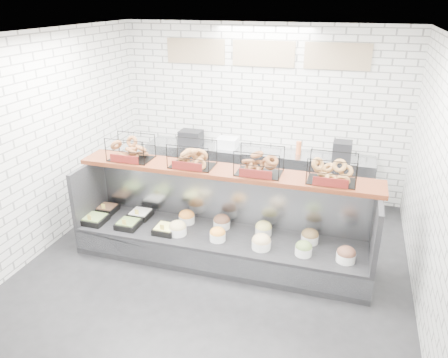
% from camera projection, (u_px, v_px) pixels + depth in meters
% --- Properties ---
extents(ground, '(5.50, 5.50, 0.00)m').
position_uv_depth(ground, '(214.00, 271.00, 5.82)').
color(ground, black).
rests_on(ground, ground).
extents(room_shell, '(5.02, 5.51, 3.01)m').
position_uv_depth(room_shell, '(227.00, 109.00, 5.55)').
color(room_shell, silver).
rests_on(room_shell, ground).
extents(display_case, '(4.00, 0.90, 1.20)m').
position_uv_depth(display_case, '(221.00, 237.00, 6.00)').
color(display_case, black).
rests_on(display_case, ground).
extents(bagel_shelf, '(4.10, 0.50, 0.40)m').
position_uv_depth(bagel_shelf, '(225.00, 161.00, 5.75)').
color(bagel_shelf, '#4B1E10').
rests_on(bagel_shelf, display_case).
extents(prep_counter, '(4.00, 0.60, 1.20)m').
position_uv_depth(prep_counter, '(256.00, 173.00, 7.78)').
color(prep_counter, '#93969B').
rests_on(prep_counter, ground).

